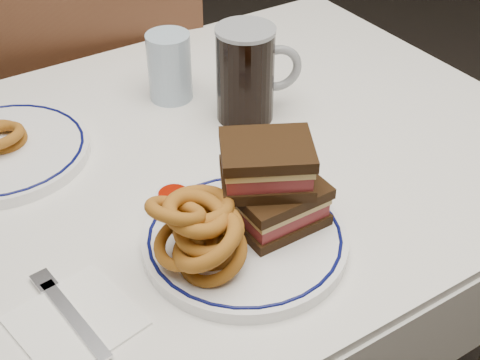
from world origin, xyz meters
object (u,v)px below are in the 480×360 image
chair_far (102,102)px  reuben_sandwich (272,184)px  main_plate (245,240)px  far_plate (2,151)px  beer_mug (247,73)px

chair_far → reuben_sandwich: (-0.06, -0.81, 0.30)m
chair_far → main_plate: (-0.11, -0.82, 0.23)m
reuben_sandwich → chair_far: bearing=85.7°
chair_far → far_plate: (-0.33, -0.43, 0.23)m
chair_far → main_plate: bearing=-97.7°
chair_far → reuben_sandwich: 0.87m
far_plate → main_plate: bearing=-60.9°
chair_far → reuben_sandwich: bearing=-94.3°
main_plate → beer_mug: beer_mug is taller
main_plate → reuben_sandwich: 0.09m
reuben_sandwich → beer_mug: size_ratio=0.90×
reuben_sandwich → beer_mug: beer_mug is taller
beer_mug → far_plate: size_ratio=0.60×
chair_far → beer_mug: 0.63m
main_plate → beer_mug: (0.19, 0.28, 0.08)m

